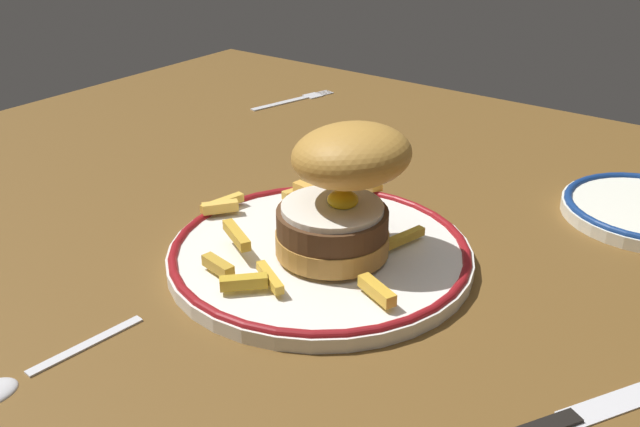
# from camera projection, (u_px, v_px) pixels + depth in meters

# --- Properties ---
(ground_plane) EXTENTS (1.32, 1.00, 0.04)m
(ground_plane) POSITION_uv_depth(u_px,v_px,m) (387.00, 277.00, 0.63)
(ground_plane) COLOR brown
(dinner_plate) EXTENTS (0.26, 0.26, 0.02)m
(dinner_plate) POSITION_uv_depth(u_px,v_px,m) (320.00, 253.00, 0.61)
(dinner_plate) COLOR white
(dinner_plate) RESTS_ON ground_plane
(burger) EXTENTS (0.11, 0.11, 0.11)m
(burger) POSITION_uv_depth(u_px,v_px,m) (343.00, 188.00, 0.57)
(burger) COLOR #B78037
(burger) RESTS_ON dinner_plate
(fries_pile) EXTENTS (0.23, 0.24, 0.02)m
(fries_pile) POSITION_uv_depth(u_px,v_px,m) (294.00, 226.00, 0.62)
(fries_pile) COLOR #EDB14E
(fries_pile) RESTS_ON dinner_plate
(fork) EXTENTS (0.05, 0.14, 0.00)m
(fork) POSITION_uv_depth(u_px,v_px,m) (295.00, 99.00, 1.03)
(fork) COLOR silver
(fork) RESTS_ON ground_plane
(knife) EXTENTS (0.10, 0.16, 0.01)m
(knife) POSITION_uv_depth(u_px,v_px,m) (571.00, 417.00, 0.43)
(knife) COLOR black
(knife) RESTS_ON ground_plane
(spoon) EXTENTS (0.03, 0.13, 0.01)m
(spoon) POSITION_uv_depth(u_px,v_px,m) (12.00, 379.00, 0.46)
(spoon) COLOR silver
(spoon) RESTS_ON ground_plane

